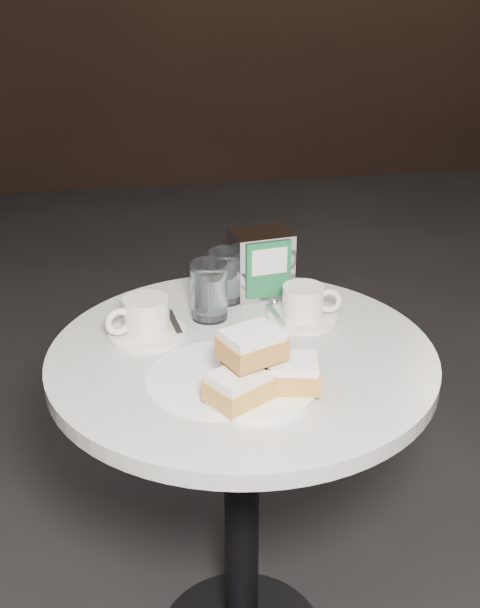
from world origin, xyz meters
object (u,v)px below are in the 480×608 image
(cafe_table, at_px, (242,442))
(napkin_dispenser, at_px, (261,263))
(water_glass_right, at_px, (226,277))
(beignet_plate, at_px, (259,371))
(coffee_cup_left, at_px, (146,320))
(coffee_cup_right, at_px, (303,305))
(water_glass_left, at_px, (209,291))

(cafe_table, relative_size, napkin_dispenser, 5.44)
(cafe_table, height_order, water_glass_right, water_glass_right)
(water_glass_right, xyz_separation_m, napkin_dispenser, (0.08, 0.02, 0.02))
(beignet_plate, relative_size, coffee_cup_left, 1.18)
(coffee_cup_right, bearing_deg, water_glass_right, 148.52)
(water_glass_left, height_order, napkin_dispenser, napkin_dispenser)
(cafe_table, xyz_separation_m, water_glass_right, (0.01, 0.22, 0.25))
(napkin_dispenser, bearing_deg, coffee_cup_left, -157.33)
(beignet_plate, height_order, napkin_dispenser, napkin_dispenser)
(cafe_table, height_order, coffee_cup_right, coffee_cup_right)
(coffee_cup_left, distance_m, water_glass_right, 0.21)
(water_glass_right, bearing_deg, coffee_cup_right, -40.16)
(water_glass_left, distance_m, water_glass_right, 0.08)
(coffee_cup_right, distance_m, water_glass_left, 0.18)
(coffee_cup_right, distance_m, water_glass_right, 0.18)
(cafe_table, distance_m, beignet_plate, 0.28)
(cafe_table, bearing_deg, coffee_cup_right, 36.50)
(cafe_table, height_order, coffee_cup_left, coffee_cup_left)
(coffee_cup_right, xyz_separation_m, napkin_dispenser, (-0.06, 0.13, 0.04))
(water_glass_left, bearing_deg, cafe_table, -75.23)
(coffee_cup_left, distance_m, napkin_dispenser, 0.29)
(cafe_table, bearing_deg, water_glass_right, 88.55)
(cafe_table, distance_m, water_glass_left, 0.29)
(water_glass_left, relative_size, napkin_dispenser, 0.84)
(beignet_plate, height_order, coffee_cup_right, beignet_plate)
(coffee_cup_left, relative_size, water_glass_right, 1.75)
(coffee_cup_left, xyz_separation_m, water_glass_left, (0.13, 0.05, 0.02))
(water_glass_left, xyz_separation_m, napkin_dispenser, (0.12, 0.09, 0.01))
(coffee_cup_left, xyz_separation_m, napkin_dispenser, (0.25, 0.14, 0.04))
(water_glass_right, bearing_deg, coffee_cup_left, -143.62)
(cafe_table, xyz_separation_m, coffee_cup_right, (0.14, 0.10, 0.23))
(coffee_cup_left, xyz_separation_m, coffee_cup_right, (0.30, 0.01, -0.00))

